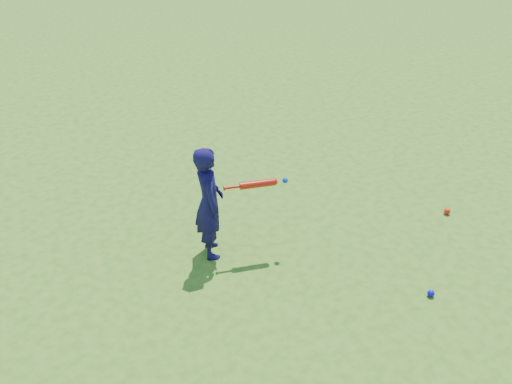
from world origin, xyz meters
TOP-DOWN VIEW (x-y plane):
  - ground at (0.00, 0.00)m, footprint 80.00×80.00m
  - child at (0.32, 0.37)m, footprint 0.35×0.49m
  - ground_ball_red at (3.18, 0.13)m, footprint 0.08×0.08m
  - ground_ball_blue at (2.14, -1.05)m, footprint 0.07×0.07m
  - bat_swing at (0.84, 0.27)m, footprint 0.68×0.12m

SIDE VIEW (x-z plane):
  - ground at x=0.00m, z-range 0.00..0.00m
  - ground_ball_blue at x=2.14m, z-range 0.00..0.07m
  - ground_ball_red at x=3.18m, z-range 0.00..0.08m
  - child at x=0.32m, z-range 0.00..1.26m
  - bat_swing at x=0.84m, z-range 0.76..0.84m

